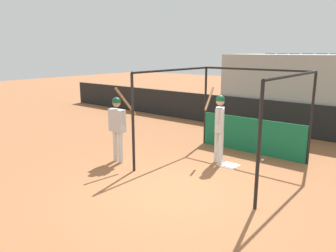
{
  "coord_description": "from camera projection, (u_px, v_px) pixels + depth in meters",
  "views": [
    {
      "loc": [
        4.02,
        -5.22,
        2.98
      ],
      "look_at": [
        -1.33,
        1.39,
        1.02
      ],
      "focal_mm": 35.0,
      "sensor_mm": 36.0,
      "label": 1
    }
  ],
  "objects": [
    {
      "name": "baseball",
      "position": [
        263.0,
        160.0,
        9.03
      ],
      "size": [
        0.07,
        0.07,
        0.07
      ],
      "color": "white",
      "rests_on": "ground"
    },
    {
      "name": "ground_plane",
      "position": [
        175.0,
        192.0,
        7.09
      ],
      "size": [
        60.0,
        60.0,
        0.0
      ],
      "primitive_type": "plane",
      "color": "#935B38"
    },
    {
      "name": "player_batter",
      "position": [
        219.0,
        122.0,
        8.65
      ],
      "size": [
        0.71,
        0.75,
        2.0
      ],
      "rotation": [
        0.0,
        0.0,
        2.04
      ],
      "color": "silver",
      "rests_on": "ground"
    },
    {
      "name": "outfield_wall",
      "position": [
        284.0,
        118.0,
        11.84
      ],
      "size": [
        24.0,
        0.12,
        1.19
      ],
      "color": "black",
      "rests_on": "ground"
    },
    {
      "name": "bleacher_section",
      "position": [
        301.0,
        91.0,
        12.92
      ],
      "size": [
        5.4,
        3.2,
        2.87
      ],
      "color": "#9E9E99",
      "rests_on": "ground"
    },
    {
      "name": "player_waiting",
      "position": [
        117.0,
        123.0,
        8.76
      ],
      "size": [
        0.81,
        0.52,
        2.09
      ],
      "rotation": [
        0.0,
        0.0,
        -0.04
      ],
      "color": "silver",
      "rests_on": "ground"
    },
    {
      "name": "home_plate",
      "position": [
        230.0,
        165.0,
        8.68
      ],
      "size": [
        0.44,
        0.44,
        0.02
      ],
      "color": "white",
      "rests_on": "ground"
    },
    {
      "name": "batting_cage",
      "position": [
        242.0,
        120.0,
        9.06
      ],
      "size": [
        3.34,
        3.36,
        2.5
      ],
      "color": "black",
      "rests_on": "ground"
    }
  ]
}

